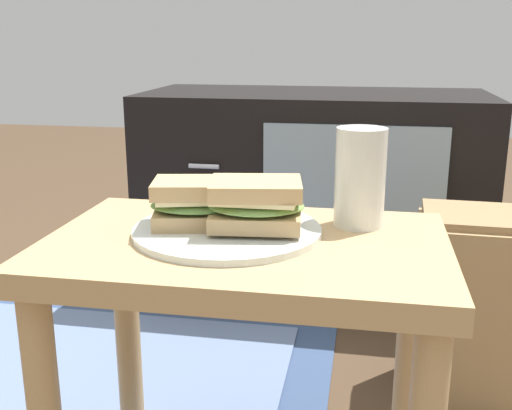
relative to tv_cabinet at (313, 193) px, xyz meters
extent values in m
cube|color=tan|center=(-0.01, -0.95, 0.15)|extent=(0.56, 0.36, 0.04)
cylinder|color=tan|center=(-0.26, -0.80, -0.08)|extent=(0.04, 0.04, 0.43)
cylinder|color=tan|center=(0.23, -0.80, -0.08)|extent=(0.04, 0.04, 0.43)
cube|color=black|center=(0.00, 0.00, 0.00)|extent=(0.96, 0.44, 0.58)
cube|color=#8C9EA8|center=(0.12, -0.22, 0.01)|extent=(0.45, 0.01, 0.44)
cylinder|color=silver|center=(-0.27, -0.23, 0.12)|extent=(0.08, 0.01, 0.01)
cylinder|color=silver|center=(-0.27, -0.23, -0.10)|extent=(0.08, 0.01, 0.01)
cube|color=#384C72|center=(-0.45, -0.59, -0.29)|extent=(1.09, 0.68, 0.01)
cube|color=slate|center=(-0.45, -0.59, -0.28)|extent=(0.89, 0.56, 0.00)
cylinder|color=silver|center=(-0.04, -0.93, 0.17)|extent=(0.27, 0.27, 0.01)
cube|color=tan|center=(-0.08, -0.93, 0.19)|extent=(0.14, 0.11, 0.02)
ellipsoid|color=#608C42|center=(-0.08, -0.93, 0.21)|extent=(0.15, 0.12, 0.02)
cube|color=beige|center=(-0.08, -0.93, 0.22)|extent=(0.13, 0.10, 0.01)
cube|color=tan|center=(-0.08, -0.93, 0.23)|extent=(0.14, 0.11, 0.02)
cube|color=tan|center=(0.00, -0.93, 0.20)|extent=(0.13, 0.11, 0.02)
ellipsoid|color=#729E4C|center=(0.00, -0.93, 0.21)|extent=(0.15, 0.12, 0.02)
cube|color=beige|center=(0.00, -0.93, 0.23)|extent=(0.12, 0.09, 0.01)
cube|color=tan|center=(0.00, -0.93, 0.24)|extent=(0.14, 0.11, 0.02)
cylinder|color=silver|center=(0.14, -0.85, 0.24)|extent=(0.07, 0.07, 0.15)
cylinder|color=#B26014|center=(0.14, -0.85, 0.23)|extent=(0.07, 0.07, 0.12)
cylinder|color=white|center=(0.14, -0.85, 0.30)|extent=(0.07, 0.07, 0.01)
cube|color=tan|center=(0.37, -0.52, -0.10)|extent=(0.23, 0.19, 0.38)
cube|color=#987950|center=(0.37, -0.52, 0.10)|extent=(0.22, 0.16, 0.03)
camera|label=1|loc=(0.15, -1.75, 0.44)|focal=43.41mm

